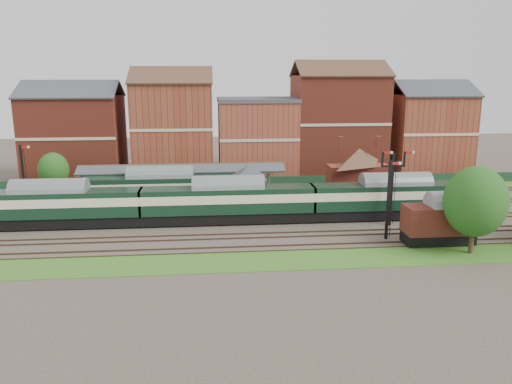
{
  "coord_description": "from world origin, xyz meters",
  "views": [
    {
      "loc": [
        -7.48,
        -53.38,
        16.1
      ],
      "look_at": [
        -2.31,
        2.0,
        3.0
      ],
      "focal_mm": 35.0,
      "sensor_mm": 36.0,
      "label": 1
    }
  ],
  "objects": [
    {
      "name": "goods_van_a",
      "position": [
        14.46,
        -9.0,
        2.3
      ],
      "size": [
        6.71,
        2.91,
        4.07
      ],
      "color": "black",
      "rests_on": "ground"
    },
    {
      "name": "grass_back",
      "position": [
        0.0,
        16.0,
        0.03
      ],
      "size": [
        90.0,
        4.5,
        0.06
      ],
      "primitive_type": "cube",
      "color": "#2D6619",
      "rests_on": "ground"
    },
    {
      "name": "semaphore_platform_end",
      "position": [
        -29.98,
        8.0,
        4.16
      ],
      "size": [
        1.23,
        0.25,
        8.0
      ],
      "color": "black",
      "rests_on": "ground"
    },
    {
      "name": "dmu_train",
      "position": [
        -5.58,
        0.0,
        2.55
      ],
      "size": [
        56.83,
        2.99,
        4.37
      ],
      "color": "black",
      "rests_on": "ground"
    },
    {
      "name": "semaphore_siding",
      "position": [
        10.02,
        -7.0,
        4.16
      ],
      "size": [
        1.23,
        0.25,
        8.0
      ],
      "color": "black",
      "rests_on": "ground"
    },
    {
      "name": "signal_box",
      "position": [
        -3.0,
        3.25,
        3.19
      ],
      "size": [
        5.4,
        5.4,
        6.0
      ],
      "color": "#667F5A",
      "rests_on": "ground"
    },
    {
      "name": "fence",
      "position": [
        0.0,
        18.0,
        0.75
      ],
      "size": [
        90.0,
        0.12,
        1.5
      ],
      "primitive_type": "cube",
      "color": "#193823",
      "rests_on": "ground"
    },
    {
      "name": "tree_back",
      "position": [
        -28.6,
        15.16,
        3.58
      ],
      "size": [
        4.06,
        4.06,
        5.93
      ],
      "color": "#382619",
      "rests_on": "ground"
    },
    {
      "name": "platform_railcar",
      "position": [
        -13.5,
        6.5,
        2.57
      ],
      "size": [
        19.15,
        3.02,
        4.41
      ],
      "color": "black",
      "rests_on": "ground"
    },
    {
      "name": "brick_hut",
      "position": [
        5.0,
        3.25,
        1.2
      ],
      "size": [
        3.2,
        2.64,
        2.94
      ],
      "color": "brown",
      "rests_on": "ground"
    },
    {
      "name": "station_building",
      "position": [
        12.0,
        9.75,
        3.96
      ],
      "size": [
        8.1,
        8.1,
        5.9
      ],
      "color": "#983926",
      "rests_on": "platform"
    },
    {
      "name": "tree_far",
      "position": [
        16.3,
        -11.88,
        4.95
      ],
      "size": [
        5.61,
        5.61,
        8.18
      ],
      "color": "#382619",
      "rests_on": "ground"
    },
    {
      "name": "canopy",
      "position": [
        -11.0,
        9.75,
        4.58
      ],
      "size": [
        26.0,
        3.89,
        4.08
      ],
      "color": "#41492E",
      "rests_on": "platform"
    },
    {
      "name": "grass_front",
      "position": [
        0.0,
        -12.0,
        0.03
      ],
      "size": [
        90.0,
        5.0,
        0.06
      ],
      "primitive_type": "cube",
      "color": "#2D6619",
      "rests_on": "ground"
    },
    {
      "name": "platform",
      "position": [
        -5.0,
        9.75,
        0.5
      ],
      "size": [
        55.0,
        3.4,
        1.0
      ],
      "primitive_type": "cube",
      "color": "#2D2D2D",
      "rests_on": "ground"
    },
    {
      "name": "ground",
      "position": [
        0.0,
        0.0,
        0.0
      ],
      "size": [
        160.0,
        160.0,
        0.0
      ],
      "primitive_type": "plane",
      "color": "#473D33",
      "rests_on": "ground"
    },
    {
      "name": "town_backdrop",
      "position": [
        -0.18,
        25.0,
        7.0
      ],
      "size": [
        69.0,
        10.0,
        16.0
      ],
      "color": "#983926",
      "rests_on": "ground"
    },
    {
      "name": "semaphore_bracket",
      "position": [
        12.04,
        -2.5,
        4.63
      ],
      "size": [
        3.6,
        0.25,
        8.18
      ],
      "color": "black",
      "rests_on": "ground"
    }
  ]
}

